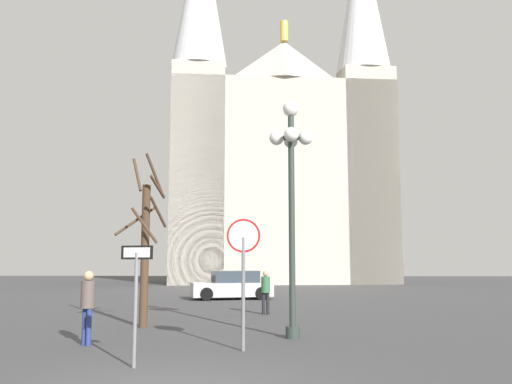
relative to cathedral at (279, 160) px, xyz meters
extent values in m
cube|color=#BCB5A5|center=(-0.13, 1.02, -2.42)|extent=(20.41, 14.09, 17.31)
pyramid|color=#BCB5A5|center=(0.48, -3.86, 7.98)|extent=(6.88, 2.81, 3.50)
cylinder|color=gold|center=(0.48, -3.86, 10.63)|extent=(0.70, 0.70, 1.80)
cube|color=#BCB5A5|center=(-6.94, -3.54, -1.82)|extent=(4.97, 4.97, 18.51)
cube|color=#BCB5A5|center=(7.60, -1.74, -1.82)|extent=(4.97, 4.97, 18.51)
cylinder|color=slate|center=(-0.93, -35.94, -9.85)|extent=(0.08, 0.08, 2.46)
cylinder|color=red|center=(-0.93, -35.94, -8.58)|extent=(0.75, 0.06, 0.75)
cylinder|color=white|center=(-0.93, -35.96, -8.58)|extent=(0.66, 0.03, 0.66)
cylinder|color=slate|center=(-2.80, -37.85, -10.03)|extent=(0.07, 0.07, 2.10)
cube|color=black|center=(-2.80, -37.85, -8.98)|extent=(0.63, 0.14, 0.26)
cube|color=white|center=(-2.80, -37.86, -8.98)|extent=(0.52, 0.10, 0.18)
cylinder|color=#2D3833|center=(0.20, -34.03, -8.20)|extent=(0.16, 0.16, 5.74)
cylinder|color=#2D3833|center=(0.20, -34.03, -10.93)|extent=(0.36, 0.36, 0.30)
sphere|color=white|center=(0.20, -34.03, -5.12)|extent=(0.43, 0.43, 0.43)
sphere|color=white|center=(0.58, -34.03, -5.91)|extent=(0.38, 0.38, 0.38)
cylinder|color=#2D3833|center=(0.39, -34.03, -5.91)|extent=(0.05, 0.38, 0.05)
sphere|color=white|center=(0.20, -33.65, -5.91)|extent=(0.38, 0.38, 0.38)
cylinder|color=#2D3833|center=(0.20, -33.84, -5.91)|extent=(0.38, 0.05, 0.05)
sphere|color=white|center=(-0.18, -34.03, -5.91)|extent=(0.38, 0.38, 0.38)
cylinder|color=#2D3833|center=(0.01, -34.03, -5.91)|extent=(0.05, 0.38, 0.05)
sphere|color=white|center=(0.20, -34.41, -5.91)|extent=(0.38, 0.38, 0.38)
cylinder|color=#2D3833|center=(0.20, -34.22, -5.91)|extent=(0.38, 0.05, 0.05)
cylinder|color=#473323|center=(-4.13, -31.99, -8.96)|extent=(0.25, 0.25, 4.22)
cylinder|color=#473323|center=(-4.08, -32.35, -8.10)|extent=(0.82, 0.21, 1.07)
cylinder|color=#473323|center=(-3.85, -32.18, -6.55)|extent=(0.49, 0.67, 1.20)
cylinder|color=#473323|center=(-3.77, -32.11, -6.93)|extent=(0.35, 0.80, 0.63)
cylinder|color=#473323|center=(-4.58, -31.51, -7.91)|extent=(1.05, 0.99, 0.96)
cylinder|color=#473323|center=(-3.73, -32.12, -7.69)|extent=(0.38, 0.89, 0.88)
cylinder|color=#473323|center=(-4.39, -32.17, -6.56)|extent=(0.48, 0.62, 1.09)
cube|color=#B7B7BC|center=(-2.55, -20.42, -10.58)|extent=(4.38, 2.86, 0.69)
cube|color=#333D47|center=(-2.36, -20.37, -9.94)|extent=(2.62, 2.22, 0.59)
cylinder|color=black|center=(-3.66, -21.60, -10.76)|extent=(0.67, 0.37, 0.64)
cylinder|color=black|center=(-4.09, -19.94, -10.76)|extent=(0.67, 0.37, 0.64)
cylinder|color=black|center=(-1.01, -20.91, -10.76)|extent=(0.67, 0.37, 0.64)
cylinder|color=black|center=(-1.44, -19.25, -10.76)|extent=(0.67, 0.37, 0.64)
cylinder|color=black|center=(-0.54, -28.09, -10.69)|extent=(0.12, 0.12, 0.78)
cylinder|color=black|center=(-0.70, -28.08, -10.69)|extent=(0.12, 0.12, 0.78)
cylinder|color=#33663F|center=(-0.62, -28.09, -10.00)|extent=(0.32, 0.32, 0.58)
sphere|color=tan|center=(-0.62, -28.09, -9.61)|extent=(0.21, 0.21, 0.21)
cylinder|color=navy|center=(-4.54, -35.39, -10.65)|extent=(0.12, 0.12, 0.84)
cylinder|color=navy|center=(-4.67, -35.30, -10.65)|extent=(0.12, 0.12, 0.84)
cylinder|color=#594C47|center=(-4.60, -35.34, -9.91)|extent=(0.32, 0.32, 0.63)
sphere|color=tan|center=(-4.60, -35.34, -9.48)|extent=(0.23, 0.23, 0.23)
camera|label=1|loc=(-0.16, -47.73, -9.13)|focal=37.17mm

